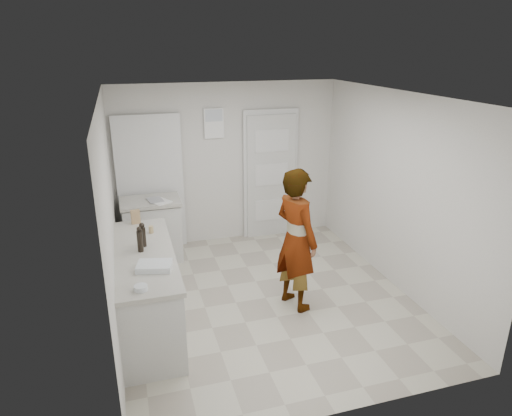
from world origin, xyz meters
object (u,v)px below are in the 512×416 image
object	(u,v)px
oil_cruet_a	(143,235)
oil_cruet_b	(140,240)
person	(296,240)
cake_mix_box	(136,217)
spice_jar	(151,230)
egg_bowl	(141,288)
baking_dish	(154,266)

from	to	relation	value
oil_cruet_a	oil_cruet_b	distance (m)	0.13
person	oil_cruet_a	world-z (taller)	person
cake_mix_box	person	bearing A→B (deg)	-36.97
person	spice_jar	size ratio (longest dim) A/B	20.47
cake_mix_box	oil_cruet_a	size ratio (longest dim) A/B	0.63
spice_jar	egg_bowl	world-z (taller)	spice_jar
oil_cruet_a	baking_dish	xyz separation A→B (m)	(0.07, -0.58, -0.10)
spice_jar	egg_bowl	size ratio (longest dim) A/B	0.69
baking_dish	egg_bowl	xyz separation A→B (m)	(-0.15, -0.39, -0.00)
spice_jar	egg_bowl	distance (m)	1.34
oil_cruet_a	baking_dish	bearing A→B (deg)	-82.98
oil_cruet_b	baking_dish	size ratio (longest dim) A/B	0.75
cake_mix_box	baking_dish	world-z (taller)	cake_mix_box
oil_cruet_a	baking_dish	world-z (taller)	oil_cruet_a
egg_bowl	spice_jar	bearing A→B (deg)	81.68
cake_mix_box	oil_cruet_b	world-z (taller)	oil_cruet_b
oil_cruet_b	person	bearing A→B (deg)	-2.01
person	oil_cruet_b	distance (m)	1.78
oil_cruet_b	egg_bowl	world-z (taller)	oil_cruet_b
cake_mix_box	oil_cruet_b	distance (m)	0.85
cake_mix_box	egg_bowl	distance (m)	1.69
oil_cruet_a	oil_cruet_b	size ratio (longest dim) A/B	0.97
egg_bowl	cake_mix_box	bearing A→B (deg)	88.74
cake_mix_box	egg_bowl	size ratio (longest dim) A/B	1.45
oil_cruet_a	egg_bowl	world-z (taller)	oil_cruet_a
oil_cruet_a	oil_cruet_b	world-z (taller)	oil_cruet_b
spice_jar	baking_dish	distance (m)	0.94
oil_cruet_b	spice_jar	bearing A→B (deg)	73.21
spice_jar	oil_cruet_b	bearing A→B (deg)	-106.79
spice_jar	person	bearing A→B (deg)	-18.73
spice_jar	oil_cruet_b	world-z (taller)	oil_cruet_b
cake_mix_box	oil_cruet_b	bearing A→B (deg)	-99.19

